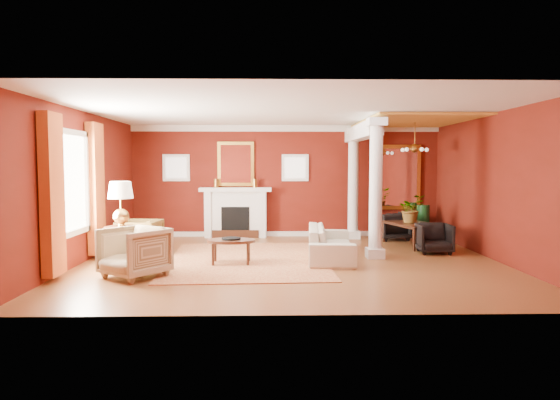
{
  "coord_description": "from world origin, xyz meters",
  "views": [
    {
      "loc": [
        -0.42,
        -9.58,
        1.87
      ],
      "look_at": [
        -0.21,
        0.66,
        1.15
      ],
      "focal_mm": 32.0,
      "sensor_mm": 36.0,
      "label": 1
    }
  ],
  "objects_px": {
    "armchair_leopard": "(139,235)",
    "sofa": "(331,237)",
    "armchair_stripe": "(134,250)",
    "coffee_table": "(231,242)",
    "dining_table": "(413,227)",
    "side_table": "(121,209)"
  },
  "relations": [
    {
      "from": "coffee_table",
      "to": "sofa",
      "type": "bearing_deg",
      "value": 14.85
    },
    {
      "from": "armchair_leopard",
      "to": "sofa",
      "type": "bearing_deg",
      "value": 88.98
    },
    {
      "from": "armchair_leopard",
      "to": "armchair_stripe",
      "type": "bearing_deg",
      "value": 19.13
    },
    {
      "from": "dining_table",
      "to": "armchair_stripe",
      "type": "bearing_deg",
      "value": 104.27
    },
    {
      "from": "side_table",
      "to": "sofa",
      "type": "bearing_deg",
      "value": 8.73
    },
    {
      "from": "armchair_leopard",
      "to": "coffee_table",
      "type": "relative_size",
      "value": 0.88
    },
    {
      "from": "sofa",
      "to": "armchair_leopard",
      "type": "relative_size",
      "value": 2.71
    },
    {
      "from": "armchair_stripe",
      "to": "coffee_table",
      "type": "xyz_separation_m",
      "value": [
        1.52,
        1.09,
        -0.04
      ]
    },
    {
      "from": "side_table",
      "to": "dining_table",
      "type": "distance_m",
      "value": 6.48
    },
    {
      "from": "dining_table",
      "to": "side_table",
      "type": "bearing_deg",
      "value": 94.34
    },
    {
      "from": "armchair_leopard",
      "to": "side_table",
      "type": "height_order",
      "value": "side_table"
    },
    {
      "from": "armchair_stripe",
      "to": "sofa",
      "type": "bearing_deg",
      "value": 62.99
    },
    {
      "from": "sofa",
      "to": "armchair_leopard",
      "type": "bearing_deg",
      "value": 86.96
    },
    {
      "from": "sofa",
      "to": "armchair_stripe",
      "type": "xyz_separation_m",
      "value": [
        -3.47,
        -1.61,
        0.03
      ]
    },
    {
      "from": "armchair_stripe",
      "to": "dining_table",
      "type": "height_order",
      "value": "armchair_stripe"
    },
    {
      "from": "armchair_stripe",
      "to": "side_table",
      "type": "relative_size",
      "value": 0.59
    },
    {
      "from": "sofa",
      "to": "side_table",
      "type": "xyz_separation_m",
      "value": [
        -3.97,
        -0.61,
        0.63
      ]
    },
    {
      "from": "dining_table",
      "to": "coffee_table",
      "type": "bearing_deg",
      "value": 101.83
    },
    {
      "from": "armchair_stripe",
      "to": "coffee_table",
      "type": "distance_m",
      "value": 1.87
    },
    {
      "from": "armchair_stripe",
      "to": "dining_table",
      "type": "distance_m",
      "value": 6.41
    },
    {
      "from": "armchair_leopard",
      "to": "side_table",
      "type": "relative_size",
      "value": 0.52
    },
    {
      "from": "coffee_table",
      "to": "side_table",
      "type": "height_order",
      "value": "side_table"
    }
  ]
}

